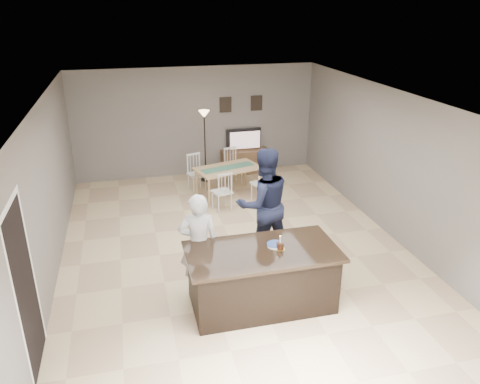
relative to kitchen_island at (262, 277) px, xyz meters
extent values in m
plane|color=#D5B988|center=(0.00, 1.80, -0.45)|extent=(8.00, 8.00, 0.00)
plane|color=slate|center=(0.00, 5.80, 0.90)|extent=(6.00, 0.00, 6.00)
plane|color=slate|center=(0.00, -2.20, 0.90)|extent=(6.00, 0.00, 6.00)
plane|color=slate|center=(-3.00, 1.80, 0.90)|extent=(0.00, 8.00, 8.00)
plane|color=slate|center=(3.00, 1.80, 0.90)|extent=(0.00, 8.00, 8.00)
plane|color=white|center=(0.00, 1.80, 2.25)|extent=(8.00, 8.00, 0.00)
cube|color=black|center=(0.00, 0.00, -0.03)|extent=(2.00, 1.00, 0.85)
cube|color=black|center=(0.00, 0.00, 0.42)|extent=(2.15, 1.10, 0.05)
cube|color=brown|center=(1.20, 5.57, -0.15)|extent=(1.20, 0.40, 0.60)
imported|color=black|center=(1.20, 5.64, 0.41)|extent=(0.91, 0.12, 0.53)
plane|color=orange|center=(1.20, 5.56, 0.42)|extent=(0.78, 0.00, 0.78)
cube|color=black|center=(0.75, 5.78, 1.30)|extent=(0.30, 0.02, 0.38)
cube|color=black|center=(1.55, 5.78, 1.30)|extent=(0.30, 0.02, 0.38)
plane|color=black|center=(-2.99, -0.50, 0.60)|extent=(0.00, 2.10, 2.10)
plane|color=white|center=(-2.99, -0.50, 1.69)|extent=(0.00, 1.02, 1.02)
imported|color=#B3B4B8|center=(-0.82, 0.55, 0.35)|extent=(0.62, 0.44, 1.61)
imported|color=#161B32|center=(0.42, 1.35, 0.53)|extent=(1.01, 0.82, 1.96)
cylinder|color=gold|center=(0.25, -0.03, 0.45)|extent=(0.14, 0.14, 0.00)
cylinder|color=#38180F|center=(0.25, -0.03, 0.50)|extent=(0.10, 0.10, 0.09)
cylinder|color=white|center=(0.25, -0.03, 0.60)|extent=(0.02, 0.02, 0.10)
sphere|color=#FFBF4C|center=(0.25, -0.03, 0.66)|extent=(0.02, 0.02, 0.02)
cylinder|color=white|center=(0.21, 0.07, 0.45)|extent=(0.24, 0.24, 0.01)
cylinder|color=white|center=(0.21, 0.07, 0.46)|extent=(0.24, 0.24, 0.01)
cylinder|color=white|center=(0.21, 0.07, 0.47)|extent=(0.24, 0.24, 0.01)
cylinder|color=#2D478B|center=(0.21, 0.07, 0.48)|extent=(0.25, 0.25, 0.00)
cube|color=tan|center=(0.44, 4.18, 0.20)|extent=(1.59, 1.16, 0.04)
cylinder|color=tan|center=(-0.09, 3.68, -0.14)|extent=(0.05, 0.05, 0.63)
cylinder|color=tan|center=(0.97, 4.67, -0.14)|extent=(0.05, 0.05, 0.63)
cube|color=#467F65|center=(0.44, 4.18, 0.22)|extent=(1.28, 0.64, 0.01)
cube|color=silver|center=(0.14, 3.44, -0.05)|extent=(0.46, 0.44, 0.04)
cylinder|color=silver|center=(0.03, 3.27, -0.26)|extent=(0.03, 0.03, 0.38)
cylinder|color=silver|center=(0.25, 3.62, -0.26)|extent=(0.03, 0.03, 0.38)
cube|color=silver|center=(0.18, 3.29, 0.39)|extent=(0.33, 0.12, 0.04)
cube|color=silver|center=(1.08, 3.71, -0.05)|extent=(0.46, 0.44, 0.04)
cylinder|color=silver|center=(0.97, 3.53, -0.26)|extent=(0.03, 0.03, 0.38)
cylinder|color=silver|center=(1.19, 3.89, -0.26)|extent=(0.03, 0.03, 0.38)
cube|color=silver|center=(1.12, 3.56, 0.39)|extent=(0.33, 0.12, 0.04)
cube|color=silver|center=(-0.20, 4.64, -0.05)|extent=(0.46, 0.44, 0.04)
cylinder|color=silver|center=(-0.09, 4.82, -0.26)|extent=(0.03, 0.03, 0.38)
cylinder|color=silver|center=(-0.31, 4.46, -0.26)|extent=(0.03, 0.03, 0.38)
cube|color=silver|center=(-0.24, 4.80, 0.39)|extent=(0.33, 0.12, 0.04)
cube|color=silver|center=(0.74, 4.91, -0.05)|extent=(0.46, 0.44, 0.04)
cylinder|color=silver|center=(0.85, 5.09, -0.26)|extent=(0.03, 0.03, 0.38)
cylinder|color=silver|center=(0.63, 4.73, -0.26)|extent=(0.03, 0.03, 0.38)
cube|color=silver|center=(0.70, 5.06, 0.39)|extent=(0.33, 0.12, 0.04)
cylinder|color=black|center=(0.12, 5.26, -0.44)|extent=(0.26, 0.26, 0.03)
cylinder|color=black|center=(0.12, 5.26, 0.37)|extent=(0.03, 0.03, 1.61)
cone|color=#F6C087|center=(0.12, 5.26, 1.21)|extent=(0.26, 0.26, 0.17)
camera|label=1|loc=(-1.70, -5.51, 3.70)|focal=35.00mm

